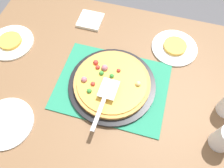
% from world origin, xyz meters
% --- Properties ---
extents(ground_plane, '(8.00, 8.00, 0.00)m').
position_xyz_m(ground_plane, '(0.00, 0.00, 0.00)').
color(ground_plane, '#4C4C51').
extents(dining_table, '(1.40, 1.00, 0.75)m').
position_xyz_m(dining_table, '(0.00, 0.00, 0.64)').
color(dining_table, brown).
rests_on(dining_table, ground_plane).
extents(placemat, '(0.48, 0.36, 0.01)m').
position_xyz_m(placemat, '(0.00, 0.00, 0.75)').
color(placemat, '#237F5B').
rests_on(placemat, dining_table).
extents(pizza_pan, '(0.38, 0.38, 0.01)m').
position_xyz_m(pizza_pan, '(0.00, 0.00, 0.76)').
color(pizza_pan, black).
rests_on(pizza_pan, placemat).
extents(pizza, '(0.33, 0.33, 0.05)m').
position_xyz_m(pizza, '(-0.00, 0.00, 0.78)').
color(pizza, '#B78442').
rests_on(pizza, pizza_pan).
extents(plate_near_left, '(0.22, 0.22, 0.01)m').
position_xyz_m(plate_near_left, '(-0.55, 0.10, 0.76)').
color(plate_near_left, white).
rests_on(plate_near_left, dining_table).
extents(plate_far_right, '(0.22, 0.22, 0.01)m').
position_xyz_m(plate_far_right, '(0.24, 0.28, 0.76)').
color(plate_far_right, white).
rests_on(plate_far_right, dining_table).
extents(plate_side, '(0.22, 0.22, 0.01)m').
position_xyz_m(plate_side, '(-0.36, -0.28, 0.76)').
color(plate_side, white).
rests_on(plate_side, dining_table).
extents(served_slice_left, '(0.11, 0.11, 0.02)m').
position_xyz_m(served_slice_left, '(-0.55, 0.10, 0.77)').
color(served_slice_left, gold).
rests_on(served_slice_left, plate_near_left).
extents(served_slice_right, '(0.11, 0.11, 0.02)m').
position_xyz_m(served_slice_right, '(0.24, 0.28, 0.77)').
color(served_slice_right, gold).
rests_on(served_slice_right, plate_far_right).
extents(pizza_server, '(0.07, 0.23, 0.01)m').
position_xyz_m(pizza_server, '(-0.00, -0.10, 0.82)').
color(pizza_server, silver).
rests_on(pizza_server, pizza).
extents(napkin_stack, '(0.12, 0.12, 0.02)m').
position_xyz_m(napkin_stack, '(-0.21, 0.34, 0.76)').
color(napkin_stack, white).
rests_on(napkin_stack, dining_table).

